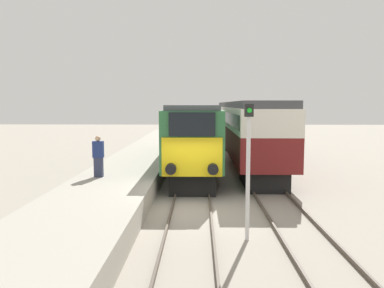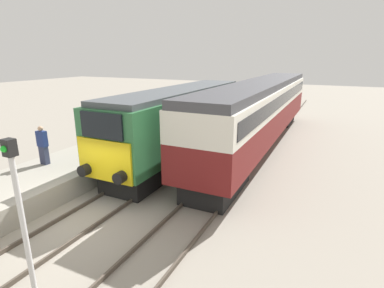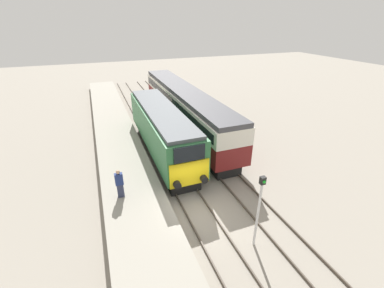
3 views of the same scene
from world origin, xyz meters
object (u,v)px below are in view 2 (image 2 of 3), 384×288
(passenger_carriage, at_px, (262,107))
(person_on_platform, at_px, (43,145))
(signal_post, at_px, (21,211))
(locomotive, at_px, (181,121))

(passenger_carriage, xyz_separation_m, person_on_platform, (-7.39, -10.07, -0.75))
(signal_post, bearing_deg, person_on_platform, 138.52)
(signal_post, bearing_deg, locomotive, 99.05)
(passenger_carriage, relative_size, signal_post, 5.00)
(passenger_carriage, distance_m, person_on_platform, 12.51)
(passenger_carriage, distance_m, signal_post, 15.20)
(locomotive, relative_size, signal_post, 3.22)
(passenger_carriage, bearing_deg, signal_post, -96.42)
(person_on_platform, bearing_deg, locomotive, 54.74)
(locomotive, relative_size, passenger_carriage, 0.64)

